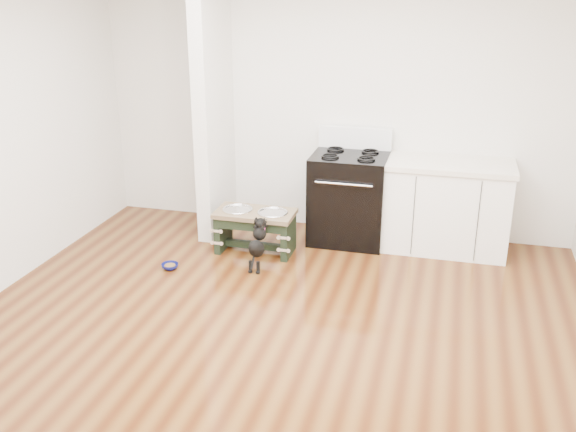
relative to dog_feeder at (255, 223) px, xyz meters
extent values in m
plane|color=#431E0C|center=(0.59, -1.61, -0.31)|extent=(5.00, 5.00, 0.00)
plane|color=silver|center=(0.59, 0.89, 1.04)|extent=(5.00, 0.00, 5.00)
plane|color=silver|center=(0.59, -4.11, 1.04)|extent=(5.00, 0.00, 5.00)
cube|color=silver|center=(-0.58, 0.49, 1.04)|extent=(0.15, 0.80, 2.70)
cube|color=black|center=(0.84, 0.55, 0.15)|extent=(0.76, 0.65, 0.92)
cube|color=black|center=(0.84, 0.24, 0.09)|extent=(0.58, 0.02, 0.50)
cylinder|color=silver|center=(0.84, 0.20, 0.41)|extent=(0.56, 0.02, 0.02)
cube|color=white|center=(0.84, 0.82, 0.72)|extent=(0.76, 0.08, 0.22)
torus|color=black|center=(0.66, 0.41, 0.63)|extent=(0.18, 0.18, 0.02)
torus|color=black|center=(1.02, 0.41, 0.63)|extent=(0.18, 0.18, 0.02)
torus|color=black|center=(0.66, 0.69, 0.63)|extent=(0.18, 0.18, 0.02)
torus|color=black|center=(1.02, 0.69, 0.63)|extent=(0.18, 0.18, 0.02)
cube|color=white|center=(1.82, 0.57, 0.12)|extent=(1.20, 0.60, 0.86)
cube|color=beige|center=(1.82, 0.57, 0.58)|extent=(1.24, 0.64, 0.05)
cube|color=black|center=(1.82, 0.31, -0.26)|extent=(1.20, 0.06, 0.10)
cube|color=black|center=(-0.34, 0.01, -0.11)|extent=(0.06, 0.37, 0.39)
cube|color=black|center=(0.34, 0.01, -0.11)|extent=(0.06, 0.37, 0.39)
cube|color=black|center=(0.00, -0.16, 0.03)|extent=(0.62, 0.03, 0.10)
cube|color=black|center=(0.00, 0.01, -0.24)|extent=(0.62, 0.06, 0.06)
cube|color=brown|center=(0.00, 0.01, 0.10)|extent=(0.78, 0.42, 0.04)
cylinder|color=silver|center=(-0.18, 0.01, 0.10)|extent=(0.27, 0.27, 0.05)
cylinder|color=silver|center=(0.18, 0.01, 0.10)|extent=(0.27, 0.27, 0.05)
torus|color=silver|center=(-0.18, 0.01, 0.13)|extent=(0.30, 0.30, 0.02)
torus|color=silver|center=(0.18, 0.01, 0.13)|extent=(0.30, 0.30, 0.02)
cylinder|color=black|center=(0.10, -0.47, -0.25)|extent=(0.03, 0.03, 0.12)
cylinder|color=black|center=(0.18, -0.47, -0.25)|extent=(0.03, 0.03, 0.12)
sphere|color=black|center=(0.10, -0.49, -0.29)|extent=(0.04, 0.04, 0.04)
sphere|color=black|center=(0.18, -0.49, -0.29)|extent=(0.04, 0.04, 0.04)
ellipsoid|color=black|center=(0.14, -0.40, -0.09)|extent=(0.14, 0.32, 0.28)
sphere|color=black|center=(0.14, -0.30, 0.02)|extent=(0.13, 0.13, 0.13)
sphere|color=black|center=(0.14, -0.26, 0.11)|extent=(0.11, 0.11, 0.11)
sphere|color=black|center=(0.10, -0.19, 0.11)|extent=(0.04, 0.04, 0.04)
sphere|color=black|center=(0.18, -0.19, 0.11)|extent=(0.04, 0.04, 0.04)
cylinder|color=black|center=(0.14, -0.52, -0.18)|extent=(0.02, 0.09, 0.10)
torus|color=#D23D7C|center=(0.14, -0.28, 0.06)|extent=(0.10, 0.07, 0.10)
imported|color=#0C125A|center=(-0.66, -0.60, -0.28)|extent=(0.19, 0.19, 0.05)
cylinder|color=#4F3016|center=(-0.66, -0.60, -0.28)|extent=(0.10, 0.10, 0.02)
camera|label=1|loc=(1.83, -5.64, 2.32)|focal=40.00mm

